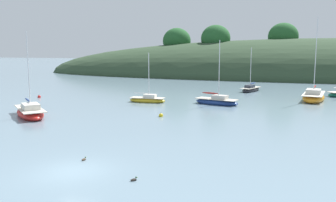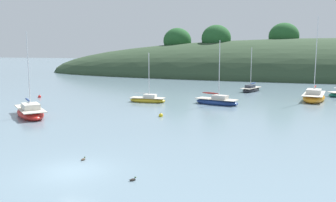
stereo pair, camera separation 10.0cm
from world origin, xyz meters
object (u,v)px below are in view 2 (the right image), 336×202
sailboat_white_near (314,97)px  mooring_buoy_inner (161,115)px  sailboat_cream_ketch (217,101)px  sailboat_yellow_far (251,89)px  duck_trailing (83,159)px  mooring_buoy_outer (40,97)px  sailboat_black_sloop (30,112)px  sailboat_teal_outer (148,100)px  duck_lone_left (133,180)px

sailboat_white_near → mooring_buoy_inner: size_ratio=20.71×
sailboat_cream_ketch → sailboat_yellow_far: bearing=77.5°
duck_trailing → mooring_buoy_inner: bearing=88.4°
sailboat_cream_ketch → mooring_buoy_outer: (-24.88, -0.71, -0.24)m
sailboat_yellow_far → duck_trailing: 40.55m
sailboat_black_sloop → sailboat_yellow_far: 34.74m
sailboat_yellow_far → sailboat_white_near: sailboat_white_near is taller
sailboat_teal_outer → duck_trailing: (4.13, -24.27, -0.26)m
sailboat_yellow_far → mooring_buoy_inner: (-7.61, -24.56, -0.22)m
sailboat_black_sloop → duck_lone_left: 21.90m
sailboat_white_near → mooring_buoy_outer: (-36.78, -7.59, -0.35)m
mooring_buoy_outer → mooring_buoy_inner: bearing=-23.5°
sailboat_black_sloop → sailboat_yellow_far: sailboat_black_sloop is taller
sailboat_white_near → duck_trailing: 35.83m
sailboat_white_near → mooring_buoy_outer: 37.56m
sailboat_yellow_far → mooring_buoy_inner: bearing=-107.2°
sailboat_white_near → mooring_buoy_inner: (-16.20, -16.56, -0.35)m
sailboat_black_sloop → duck_lone_left: bearing=-40.2°
mooring_buoy_inner → duck_lone_left: bearing=-77.7°
sailboat_teal_outer → sailboat_white_near: 22.05m
mooring_buoy_outer → mooring_buoy_inner: (20.58, -8.97, 0.00)m
sailboat_white_near → duck_trailing: bearing=-117.6°
sailboat_white_near → mooring_buoy_inner: 23.17m
sailboat_yellow_far → sailboat_cream_ketch: (-3.31, -14.88, 0.02)m
duck_lone_left → sailboat_black_sloop: bearing=139.8°
duck_lone_left → sailboat_yellow_far: bearing=84.9°
sailboat_yellow_far → duck_lone_left: sailboat_yellow_far is taller
sailboat_black_sloop → sailboat_cream_ketch: size_ratio=1.09×
sailboat_white_near → duck_lone_left: size_ratio=30.11×
sailboat_black_sloop → sailboat_teal_outer: (8.33, 12.58, -0.11)m
sailboat_teal_outer → mooring_buoy_inner: (4.55, -9.09, -0.19)m
sailboat_yellow_far → mooring_buoy_outer: sailboat_yellow_far is taller
sailboat_black_sloop → mooring_buoy_outer: (-7.70, 12.46, -0.30)m
sailboat_yellow_far → sailboat_white_near: 11.74m
sailboat_yellow_far → mooring_buoy_outer: size_ratio=13.24×
mooring_buoy_inner → duck_trailing: size_ratio=1.27×
sailboat_teal_outer → sailboat_black_sloop: bearing=-123.5°
mooring_buoy_outer → sailboat_cream_ketch: bearing=1.6°
sailboat_yellow_far → sailboat_teal_outer: size_ratio=1.10×
sailboat_black_sloop → sailboat_cream_ketch: bearing=37.5°
duck_lone_left → sailboat_teal_outer: bearing=107.4°
sailboat_yellow_far → sailboat_black_sloop: bearing=-126.1°
sailboat_teal_outer → mooring_buoy_inner: 10.17m
sailboat_yellow_far → duck_lone_left: bearing=-95.1°
sailboat_yellow_far → sailboat_cream_ketch: size_ratio=0.89×
sailboat_teal_outer → duck_lone_left: 28.01m
sailboat_yellow_far → sailboat_teal_outer: (-12.16, -15.47, -0.02)m
sailboat_cream_ketch → mooring_buoy_outer: size_ratio=14.91×
sailboat_black_sloop → mooring_buoy_inner: sailboat_black_sloop is taller
mooring_buoy_inner → duck_trailing: mooring_buoy_inner is taller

